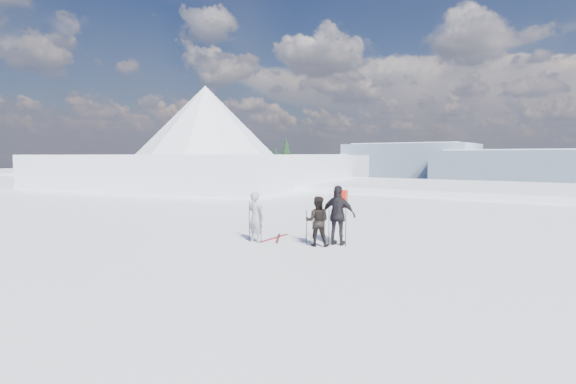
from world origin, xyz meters
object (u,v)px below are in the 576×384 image
(skier_dark, at_px, (317,221))
(skier_pack, at_px, (338,215))
(skier_grey, at_px, (256,217))
(skis_loose, at_px, (276,238))

(skier_dark, relative_size, skier_pack, 0.83)
(skier_grey, xyz_separation_m, skier_dark, (2.05, 0.57, -0.04))
(skier_grey, xyz_separation_m, skis_loose, (0.21, 0.90, -0.83))
(skier_dark, bearing_deg, skier_pack, -155.37)
(skier_grey, bearing_deg, skier_pack, -150.54)
(skier_grey, distance_m, skis_loose, 1.24)
(skier_pack, relative_size, skis_loose, 1.14)
(skier_pack, distance_m, skis_loose, 2.51)
(skier_pack, bearing_deg, skis_loose, -5.25)
(skier_dark, height_order, skier_pack, skier_pack)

